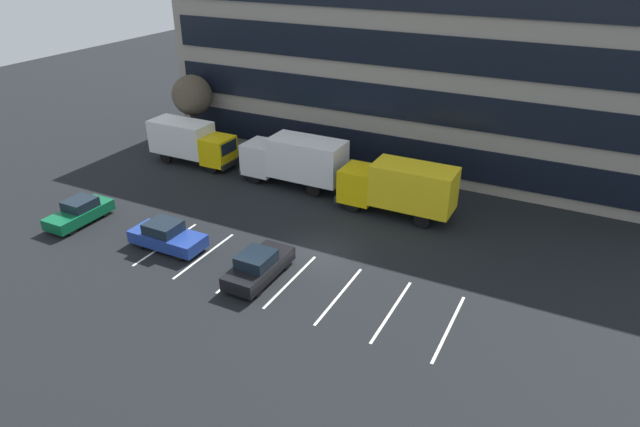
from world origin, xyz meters
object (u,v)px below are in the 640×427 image
(box_truck_yellow_all, at_px, (399,186))
(sedan_forest, at_px, (80,212))
(sedan_navy, at_px, (167,236))
(bare_tree, at_px, (192,95))
(box_truck_white, at_px, (295,159))
(box_truck_yellow, at_px, (191,141))
(sedan_black, at_px, (259,266))

(box_truck_yellow_all, xyz_separation_m, sedan_forest, (-17.19, -10.11, -1.24))
(box_truck_yellow_all, bearing_deg, sedan_navy, -135.53)
(sedan_forest, bearing_deg, bare_tree, 98.27)
(box_truck_white, bearing_deg, sedan_forest, -129.41)
(box_truck_yellow, bearing_deg, sedan_navy, -57.50)
(sedan_navy, height_order, bare_tree, bare_tree)
(box_truck_white, bearing_deg, box_truck_yellow, 179.92)
(sedan_forest, xyz_separation_m, sedan_black, (13.34, -0.23, 0.04))
(box_truck_white, relative_size, sedan_navy, 1.73)
(box_truck_yellow_all, relative_size, box_truck_yellow, 1.06)
(sedan_navy, bearing_deg, box_truck_white, 78.85)
(sedan_navy, bearing_deg, bare_tree, 122.63)
(box_truck_white, distance_m, bare_tree, 11.82)
(box_truck_yellow, xyz_separation_m, sedan_navy, (7.04, -11.06, -1.08))
(box_truck_yellow, relative_size, sedan_black, 1.59)
(box_truck_yellow, xyz_separation_m, box_truck_white, (9.22, -0.01, 0.17))
(box_truck_yellow_all, relative_size, sedan_black, 1.69)
(sedan_forest, height_order, sedan_black, sedan_black)
(box_truck_yellow_all, bearing_deg, sedan_black, -110.44)
(box_truck_yellow, bearing_deg, sedan_black, -40.17)
(box_truck_yellow, bearing_deg, box_truck_yellow_all, -3.30)
(sedan_forest, distance_m, sedan_black, 13.34)
(sedan_black, distance_m, bare_tree, 21.34)
(box_truck_white, bearing_deg, sedan_navy, -101.15)
(box_truck_yellow, height_order, sedan_navy, box_truck_yellow)
(box_truck_white, bearing_deg, bare_tree, 164.97)
(sedan_navy, relative_size, bare_tree, 0.73)
(sedan_black, bearing_deg, box_truck_white, 110.41)
(box_truck_yellow_all, bearing_deg, box_truck_yellow, 176.70)
(sedan_forest, relative_size, sedan_navy, 0.94)
(box_truck_white, bearing_deg, sedan_black, -69.59)
(box_truck_yellow_all, distance_m, bare_tree, 19.80)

